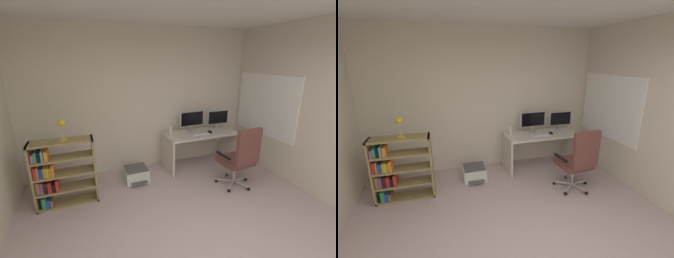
% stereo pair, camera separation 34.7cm
% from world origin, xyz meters
% --- Properties ---
extents(wall_back, '(4.54, 0.10, 2.80)m').
position_xyz_m(wall_back, '(0.00, 2.79, 1.40)').
color(wall_back, beige).
rests_on(wall_back, ground).
extents(window_pane, '(0.01, 1.44, 1.12)m').
position_xyz_m(window_pane, '(2.26, 1.87, 1.31)').
color(window_pane, white).
extents(window_frame, '(0.02, 1.52, 1.20)m').
position_xyz_m(window_frame, '(2.26, 1.87, 1.31)').
color(window_frame, white).
extents(desk, '(1.49, 0.68, 0.73)m').
position_xyz_m(desk, '(1.08, 2.33, 0.54)').
color(desk, silver).
rests_on(desk, ground).
extents(monitor_main, '(0.54, 0.18, 0.43)m').
position_xyz_m(monitor_main, '(0.93, 2.46, 0.99)').
color(monitor_main, '#B2B5B7').
rests_on(monitor_main, desk).
extents(monitor_secondary, '(0.49, 0.18, 0.39)m').
position_xyz_m(monitor_secondary, '(1.56, 2.46, 0.97)').
color(monitor_secondary, '#B2B5B7').
rests_on(monitor_secondary, desk).
extents(keyboard, '(0.34, 0.14, 0.02)m').
position_xyz_m(keyboard, '(1.02, 2.24, 0.74)').
color(keyboard, silver).
rests_on(keyboard, desk).
extents(computer_mouse, '(0.08, 0.11, 0.03)m').
position_xyz_m(computer_mouse, '(1.25, 2.24, 0.75)').
color(computer_mouse, black).
rests_on(computer_mouse, desk).
extents(desktop_speaker, '(0.07, 0.07, 0.17)m').
position_xyz_m(desktop_speaker, '(0.44, 2.41, 0.82)').
color(desktop_speaker, silver).
rests_on(desktop_speaker, desk).
extents(office_chair, '(0.63, 0.65, 1.12)m').
position_xyz_m(office_chair, '(1.27, 1.29, 0.59)').
color(office_chair, '#B7BABC').
rests_on(office_chair, ground).
extents(bookshelf, '(0.90, 0.29, 1.05)m').
position_xyz_m(bookshelf, '(-1.61, 1.89, 0.51)').
color(bookshelf, olive).
rests_on(bookshelf, ground).
extents(desk_lamp, '(0.11, 0.11, 0.32)m').
position_xyz_m(desk_lamp, '(-1.46, 1.89, 1.27)').
color(desk_lamp, gold).
rests_on(desk_lamp, bookshelf).
extents(printer, '(0.42, 0.49, 0.26)m').
position_xyz_m(printer, '(-0.34, 2.18, 0.13)').
color(printer, silver).
rests_on(printer, ground).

